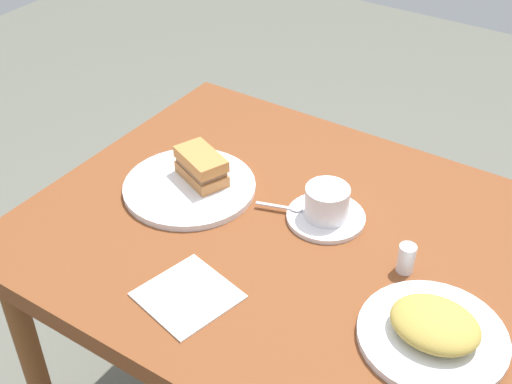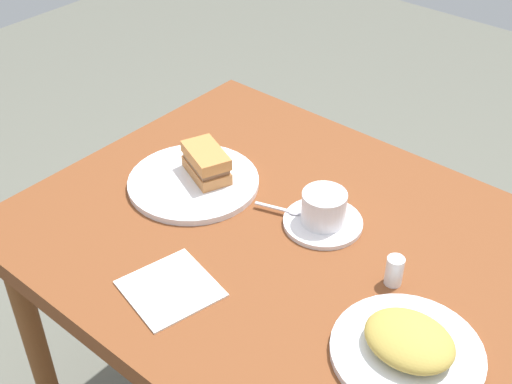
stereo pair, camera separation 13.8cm
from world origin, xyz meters
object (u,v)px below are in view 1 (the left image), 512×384
at_px(side_plate, 432,336).
at_px(napkin, 188,296).
at_px(coffee_cup, 327,201).
at_px(coffee_saucer, 326,217).
at_px(dining_table, 300,267).
at_px(sandwich_front, 201,166).
at_px(sandwich_plate, 190,186).
at_px(salt_shaker, 406,258).
at_px(spoon, 287,208).

relative_size(side_plate, napkin, 1.65).
relative_size(coffee_cup, napkin, 0.68).
bearing_deg(coffee_saucer, dining_table, 77.59).
bearing_deg(side_plate, sandwich_front, -13.75).
relative_size(sandwich_plate, salt_shaker, 4.86).
bearing_deg(sandwich_front, side_plate, 166.25).
bearing_deg(side_plate, coffee_saucer, -31.39).
xyz_separation_m(dining_table, sandwich_front, (0.26, -0.03, 0.13)).
relative_size(sandwich_plate, spoon, 2.89).
bearing_deg(spoon, salt_shaker, 174.09).
relative_size(coffee_saucer, salt_shaker, 2.74).
xyz_separation_m(napkin, salt_shaker, (-0.29, -0.27, 0.03)).
bearing_deg(sandwich_front, coffee_saucer, -171.96).
distance_m(coffee_cup, spoon, 0.08).
xyz_separation_m(coffee_cup, napkin, (0.10, 0.32, -0.04)).
distance_m(coffee_saucer, spoon, 0.08).
distance_m(spoon, salt_shaker, 0.27).
bearing_deg(sandwich_front, sandwich_plate, 70.68).
bearing_deg(salt_shaker, sandwich_front, -1.53).
bearing_deg(napkin, spoon, -94.70).
relative_size(sandwich_plate, coffee_saucer, 1.77).
distance_m(coffee_saucer, side_plate, 0.35).
bearing_deg(spoon, dining_table, 142.24).
distance_m(sandwich_plate, side_plate, 0.60).
height_order(side_plate, napkin, side_plate).
distance_m(sandwich_front, coffee_cup, 0.28).
bearing_deg(sandwich_plate, coffee_saucer, -166.66).
distance_m(sandwich_front, napkin, 0.34).
bearing_deg(sandwich_plate, coffee_cup, -166.39).
xyz_separation_m(side_plate, salt_shaker, (0.10, -0.13, 0.02)).
bearing_deg(coffee_saucer, side_plate, 148.61).
bearing_deg(dining_table, side_plate, 160.62).
relative_size(dining_table, coffee_saucer, 6.77).
bearing_deg(napkin, coffee_cup, -106.96).
bearing_deg(spoon, sandwich_front, 4.22).
bearing_deg(coffee_cup, spoon, 19.02).
bearing_deg(coffee_saucer, napkin, 72.78).
xyz_separation_m(spoon, side_plate, (-0.37, 0.16, -0.01)).
height_order(coffee_cup, salt_shaker, coffee_cup).
relative_size(coffee_saucer, spoon, 1.63).
distance_m(spoon, napkin, 0.30).
bearing_deg(side_plate, napkin, 19.80).
height_order(spoon, side_plate, spoon).
distance_m(dining_table, napkin, 0.28).
bearing_deg(side_plate, coffee_cup, -31.44).
relative_size(sandwich_front, spoon, 1.39).
relative_size(dining_table, sandwich_plate, 3.82).
bearing_deg(salt_shaker, coffee_cup, -15.42).
bearing_deg(salt_shaker, sandwich_plate, 1.98).
bearing_deg(dining_table, spoon, -37.76).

